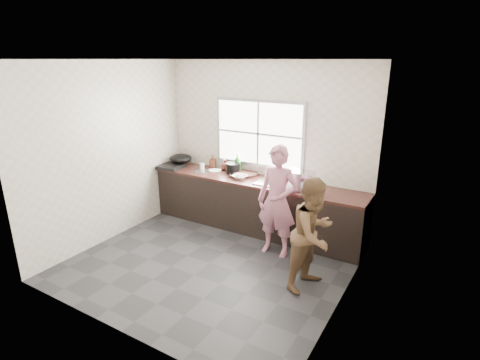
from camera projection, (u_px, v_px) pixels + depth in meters
The scene contains 30 objects.
floor at pixel (210, 263), 5.20m from camera, with size 3.60×3.20×0.01m, color #2C2C2F.
ceiling at pixel (204, 59), 4.37m from camera, with size 3.60×3.20×0.01m, color silver.
wall_back at pixel (265, 146), 6.10m from camera, with size 3.60×0.01×2.70m, color beige.
wall_left at pixel (110, 153), 5.66m from camera, with size 0.01×3.20×2.70m, color beige.
wall_right at pixel (348, 195), 3.91m from camera, with size 0.01×3.20×2.70m, color silver.
wall_front at pixel (107, 212), 3.47m from camera, with size 3.60×0.01×2.70m, color beige.
cabinet at pixel (255, 206), 6.13m from camera, with size 3.60×0.62×0.82m, color black.
countertop at pixel (255, 181), 6.00m from camera, with size 3.60×0.64×0.04m, color #371B16.
sink at pixel (275, 183), 5.82m from camera, with size 0.55×0.45×0.02m, color silver.
faucet at pixel (280, 171), 5.94m from camera, with size 0.02×0.02×0.30m, color silver.
window_frame at pixel (259, 134), 6.07m from camera, with size 1.60×0.05×1.10m, color #9EA0A5.
window_glazing at pixel (258, 134), 6.05m from camera, with size 1.50×0.01×1.00m, color white.
woman at pixel (277, 205), 5.25m from camera, with size 0.55×0.36×1.50m, color #C1748A.
person_side at pixel (313, 234), 4.48m from camera, with size 0.68×0.53×1.41m, color brown.
cutting_board at pixel (245, 174), 6.23m from camera, with size 0.42×0.42×0.04m, color #331A14.
cleaver at pixel (236, 174), 6.12m from camera, with size 0.22×0.11×0.01m, color silver.
bowl_mince at pixel (240, 177), 6.04m from camera, with size 0.23×0.23×0.06m, color white.
bowl_crabs at pixel (290, 189), 5.47m from camera, with size 0.22×0.22×0.07m, color silver.
bowl_held at pixel (273, 182), 5.78m from camera, with size 0.22×0.22×0.07m, color white.
black_pot at pixel (233, 168), 6.32m from camera, with size 0.24×0.24×0.17m, color black.
plate_food at pixel (215, 170), 6.46m from camera, with size 0.22×0.22×0.02m, color white.
bottle_green at pixel (237, 163), 6.35m from camera, with size 0.13×0.13×0.33m, color #2A802A.
bottle_brown_tall at pixel (213, 162), 6.62m from camera, with size 0.09×0.09×0.20m, color #4E2313.
bottle_brown_short at pixel (225, 165), 6.50m from camera, with size 0.13×0.13×0.17m, color #3D180F.
glass_jar at pixel (202, 167), 6.52m from camera, with size 0.08×0.08×0.11m, color silver.
burner at pixel (171, 167), 6.62m from camera, with size 0.40×0.40×0.06m, color black.
wok at pixel (181, 158), 6.75m from camera, with size 0.40×0.40×0.15m, color black.
dish_rack at pixel (300, 181), 5.47m from camera, with size 0.39×0.27×0.29m, color silver.
pot_lid_left at pixel (202, 171), 6.42m from camera, with size 0.26×0.26×0.01m, color #A8AAAF.
pot_lid_right at pixel (219, 169), 6.54m from camera, with size 0.22×0.22×0.01m, color #B6B9BD.
Camera 1 is at (2.70, -3.73, 2.70)m, focal length 28.00 mm.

